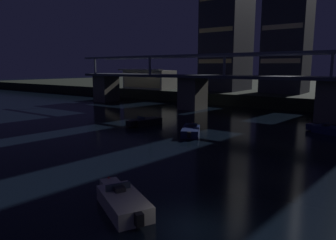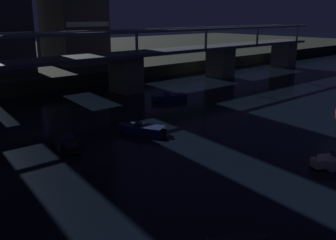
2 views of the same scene
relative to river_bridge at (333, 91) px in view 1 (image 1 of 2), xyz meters
name	(u,v)px [view 1 (image 1 of 2)]	position (x,y,z in m)	size (l,w,h in m)	color
ground_plane	(199,231)	(0.00, -35.11, -4.10)	(400.00, 400.00, 0.00)	black
river_bridge	(333,91)	(0.00, 0.00, 0.00)	(93.69, 6.40, 9.38)	#605B51
tower_west_low	(228,16)	(-24.57, 18.54, 14.27)	(8.35, 11.14, 32.65)	#282833
tower_west_tall	(289,11)	(-11.62, 18.91, 14.06)	(8.12, 8.15, 32.22)	#282833
waterfront_pavilion	(149,79)	(-41.62, 11.91, 0.34)	(12.40, 7.40, 4.70)	#B2AD9E
speedboat_near_left	(145,122)	(-18.78, -16.69, -3.69)	(2.50, 5.22, 1.16)	black
speedboat_near_center	(122,201)	(-4.32, -35.52, -3.69)	(4.92, 3.44, 1.16)	beige
speedboat_near_right	(330,130)	(1.28, -8.74, -3.69)	(5.13, 2.98, 1.16)	#19234C
speedboat_mid_center	(191,131)	(-10.95, -18.21, -3.69)	(3.47, 4.91, 1.16)	#19234C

